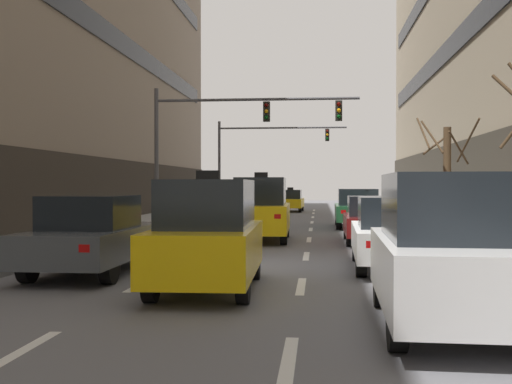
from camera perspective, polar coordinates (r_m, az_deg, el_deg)
ground_plane at (r=15.11m, az=-1.48°, el=-6.69°), size 120.00×120.00×0.00m
lane_stripe_l1_s2 at (r=7.92m, az=-20.80°, el=-13.53°), size 0.16×2.00×0.01m
lane_stripe_l1_s3 at (r=12.51m, az=-10.41°, el=-8.23°), size 0.16×2.00×0.01m
lane_stripe_l1_s4 at (r=17.32m, az=-5.78°, el=-5.73°), size 0.16×2.00×0.01m
lane_stripe_l1_s5 at (r=22.22m, az=-3.20°, el=-4.30°), size 0.16×2.00×0.01m
lane_stripe_l1_s6 at (r=27.16m, az=-1.56°, el=-3.39°), size 0.16×2.00×0.01m
lane_stripe_l1_s7 at (r=32.11m, az=-0.43°, el=-2.75°), size 0.16×2.00×0.01m
lane_stripe_l1_s8 at (r=37.08m, az=0.40°, el=-2.29°), size 0.16×2.00×0.01m
lane_stripe_l1_s9 at (r=42.05m, az=1.04°, el=-1.93°), size 0.16×2.00×0.01m
lane_stripe_l1_s10 at (r=47.03m, az=1.53°, el=-1.65°), size 0.16×2.00×0.01m
lane_stripe_l2_s2 at (r=7.14m, az=3.00°, el=-15.07°), size 0.16×2.00×0.01m
lane_stripe_l2_s3 at (r=12.03m, az=4.15°, el=-8.58°), size 0.16×2.00×0.01m
lane_stripe_l2_s4 at (r=16.98m, az=4.62°, el=-5.85°), size 0.16×2.00×0.01m
lane_stripe_l2_s5 at (r=21.96m, az=4.87°, el=-4.36°), size 0.16×2.00×0.01m
lane_stripe_l2_s6 at (r=26.94m, az=5.03°, el=-3.42°), size 0.16×2.00×0.01m
lane_stripe_l2_s7 at (r=31.93m, az=5.14°, el=-2.77°), size 0.16×2.00×0.01m
lane_stripe_l2_s8 at (r=36.92m, az=5.22°, el=-2.30°), size 0.16×2.00×0.01m
lane_stripe_l2_s9 at (r=41.91m, az=5.28°, el=-1.94°), size 0.16×2.00×0.01m
lane_stripe_l2_s10 at (r=46.91m, az=5.33°, el=-1.66°), size 0.16×2.00×0.01m
taxi_driving_0 at (r=21.39m, az=0.47°, el=-1.60°), size 1.98×4.53×2.36m
car_driving_1 at (r=13.98m, az=-14.68°, el=-3.85°), size 1.92×4.55×1.70m
taxi_driving_2 at (r=44.26m, az=3.17°, el=-0.81°), size 1.85×4.19×1.72m
taxi_driving_3 at (r=11.49m, az=-4.40°, el=-3.96°), size 1.88×4.24×2.20m
car_parked_0 at (r=8.86m, az=17.08°, el=-5.18°), size 1.93×4.37×2.09m
car_parked_1 at (r=14.60m, az=12.57°, el=-3.74°), size 1.97×4.48×1.66m
car_parked_2 at (r=20.91m, az=10.49°, el=-2.53°), size 1.78×4.17×1.56m
car_parked_3 at (r=28.29m, az=9.25°, el=-1.50°), size 1.99×4.66×1.74m
traffic_signal_0 at (r=26.67m, az=-2.56°, el=5.91°), size 8.75×0.35×5.93m
traffic_signal_1 at (r=43.65m, az=0.21°, el=4.02°), size 8.98×0.35×6.23m
street_tree_2 at (r=22.08m, az=17.04°, el=1.38°), size 1.88×1.86×4.15m
pedestrian_0 at (r=32.02m, az=14.46°, el=-0.79°), size 0.42×0.38×1.69m
pedestrian_1 at (r=26.98m, az=16.87°, el=-1.33°), size 0.51×0.28×1.50m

